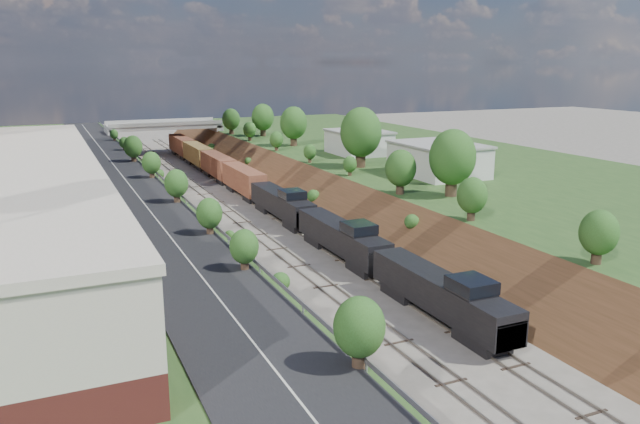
% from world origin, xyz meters
% --- Properties ---
extents(platform_right, '(44.00, 180.00, 5.00)m').
position_xyz_m(platform_right, '(33.00, 60.00, 2.50)').
color(platform_right, '#2C4D20').
rests_on(platform_right, ground).
extents(embankment_left, '(10.00, 180.00, 10.00)m').
position_xyz_m(embankment_left, '(-11.00, 60.00, 0.00)').
color(embankment_left, brown).
rests_on(embankment_left, ground).
extents(embankment_right, '(10.00, 180.00, 10.00)m').
position_xyz_m(embankment_right, '(11.00, 60.00, 0.00)').
color(embankment_right, brown).
rests_on(embankment_right, ground).
extents(rail_left_track, '(1.58, 180.00, 0.18)m').
position_xyz_m(rail_left_track, '(-2.60, 60.00, 0.09)').
color(rail_left_track, gray).
rests_on(rail_left_track, ground).
extents(rail_right_track, '(1.58, 180.00, 0.18)m').
position_xyz_m(rail_right_track, '(2.60, 60.00, 0.09)').
color(rail_right_track, gray).
rests_on(rail_right_track, ground).
extents(road, '(8.00, 180.00, 0.10)m').
position_xyz_m(road, '(-15.50, 60.00, 5.05)').
color(road, black).
rests_on(road, platform_left).
extents(guardrail, '(0.10, 171.00, 0.70)m').
position_xyz_m(guardrail, '(-11.40, 59.80, 5.55)').
color(guardrail, '#99999E').
rests_on(guardrail, platform_left).
extents(commercial_building, '(14.30, 62.30, 7.00)m').
position_xyz_m(commercial_building, '(-28.00, 38.00, 8.51)').
color(commercial_building, '#943730').
rests_on(commercial_building, platform_left).
extents(overpass, '(24.50, 8.30, 7.40)m').
position_xyz_m(overpass, '(0.00, 122.00, 4.92)').
color(overpass, gray).
rests_on(overpass, ground).
extents(white_building_near, '(9.00, 12.00, 4.00)m').
position_xyz_m(white_building_near, '(23.50, 52.00, 7.00)').
color(white_building_near, silver).
rests_on(white_building_near, platform_right).
extents(white_building_far, '(8.00, 10.00, 3.60)m').
position_xyz_m(white_building_far, '(23.00, 74.00, 6.80)').
color(white_building_far, silver).
rests_on(white_building_far, platform_right).
extents(tree_right_large, '(5.25, 5.25, 7.61)m').
position_xyz_m(tree_right_large, '(17.00, 40.00, 9.38)').
color(tree_right_large, '#473323').
rests_on(tree_right_large, platform_right).
extents(tree_left_crest, '(2.45, 2.45, 3.55)m').
position_xyz_m(tree_left_crest, '(-11.80, 20.00, 7.04)').
color(tree_left_crest, '#473323').
rests_on(tree_left_crest, platform_left).
extents(freight_train, '(2.77, 112.18, 4.55)m').
position_xyz_m(freight_train, '(2.60, 71.07, 2.40)').
color(freight_train, black).
rests_on(freight_train, ground).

